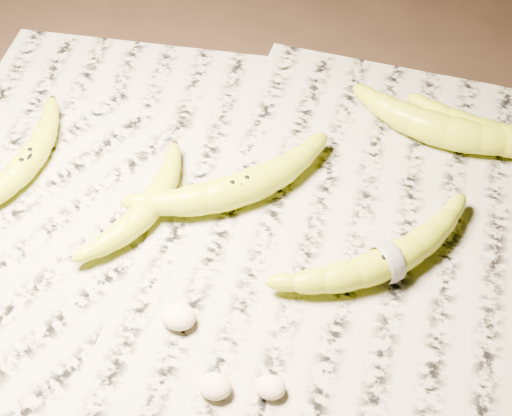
% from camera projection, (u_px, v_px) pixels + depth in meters
% --- Properties ---
extents(ground, '(3.00, 3.00, 0.00)m').
position_uv_depth(ground, '(264.00, 240.00, 0.79)').
color(ground, black).
rests_on(ground, ground).
extents(newspaper_patch, '(0.90, 0.70, 0.01)m').
position_uv_depth(newspaper_patch, '(287.00, 242.00, 0.78)').
color(newspaper_patch, '#A5A28D').
rests_on(newspaper_patch, ground).
extents(banana_left_a, '(0.07, 0.19, 0.03)m').
position_uv_depth(banana_left_a, '(26.00, 161.00, 0.83)').
color(banana_left_a, '#C2DE1B').
rests_on(banana_left_a, newspaper_patch).
extents(banana_left_b, '(0.09, 0.17, 0.03)m').
position_uv_depth(banana_left_b, '(148.00, 206.00, 0.79)').
color(banana_left_b, '#C2DE1B').
rests_on(banana_left_b, newspaper_patch).
extents(banana_center, '(0.21, 0.19, 0.04)m').
position_uv_depth(banana_center, '(239.00, 187.00, 0.80)').
color(banana_center, '#C2DE1B').
rests_on(banana_center, newspaper_patch).
extents(banana_taped, '(0.20, 0.19, 0.04)m').
position_uv_depth(banana_taped, '(388.00, 260.00, 0.74)').
color(banana_taped, '#C2DE1B').
rests_on(banana_taped, newspaper_patch).
extents(banana_upper_a, '(0.22, 0.09, 0.04)m').
position_uv_depth(banana_upper_a, '(447.00, 129.00, 0.86)').
color(banana_upper_a, '#C2DE1B').
rests_on(banana_upper_a, newspaper_patch).
extents(banana_upper_b, '(0.20, 0.09, 0.04)m').
position_uv_depth(banana_upper_b, '(497.00, 136.00, 0.85)').
color(banana_upper_b, '#C2DE1B').
rests_on(banana_upper_b, newspaper_patch).
extents(measuring_tape, '(0.03, 0.04, 0.05)m').
position_uv_depth(measuring_tape, '(388.00, 260.00, 0.74)').
color(measuring_tape, white).
rests_on(measuring_tape, newspaper_patch).
extents(flesh_chunk_a, '(0.04, 0.03, 0.02)m').
position_uv_depth(flesh_chunk_a, '(178.00, 315.00, 0.71)').
color(flesh_chunk_a, beige).
rests_on(flesh_chunk_a, newspaper_patch).
extents(flesh_chunk_b, '(0.03, 0.03, 0.02)m').
position_uv_depth(flesh_chunk_b, '(214.00, 384.00, 0.66)').
color(flesh_chunk_b, beige).
rests_on(flesh_chunk_b, newspaper_patch).
extents(flesh_chunk_c, '(0.03, 0.02, 0.02)m').
position_uv_depth(flesh_chunk_c, '(270.00, 385.00, 0.66)').
color(flesh_chunk_c, beige).
rests_on(flesh_chunk_c, newspaper_patch).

